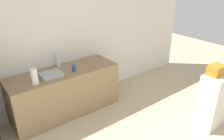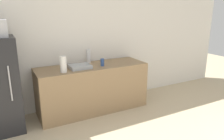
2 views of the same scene
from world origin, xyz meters
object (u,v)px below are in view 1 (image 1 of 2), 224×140
bottle_short (74,68)px  basket (216,70)px  bottle_tall (58,60)px  paper_towel_roll (34,77)px

bottle_short → basket: bearing=-47.1°
bottle_short → basket: (1.64, -1.77, 0.13)m
bottle_tall → bottle_short: bottle_tall is taller
basket → paper_towel_roll: 2.92m
basket → paper_towel_roll: basket is taller
bottle_tall → bottle_short: (0.12, -0.37, -0.06)m
paper_towel_roll → bottle_short: bearing=5.4°
bottle_tall → bottle_short: bearing=-71.7°
bottle_short → paper_towel_roll: (-0.73, -0.07, 0.07)m
bottle_tall → basket: size_ratio=0.89×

